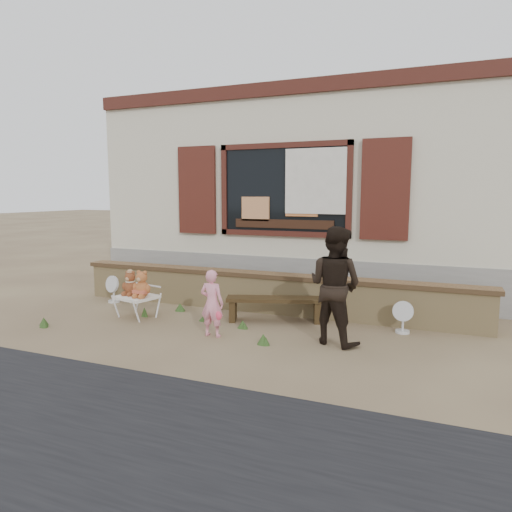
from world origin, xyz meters
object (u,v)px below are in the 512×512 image
at_px(child, 212,303).
at_px(folding_chair, 137,298).
at_px(teddy_bear_left, 131,283).
at_px(bench, 275,304).
at_px(teddy_bear_right, 142,283).
at_px(adult, 335,285).

bearing_deg(child, folding_chair, -14.61).
height_order(teddy_bear_left, child, child).
xyz_separation_m(bench, teddy_bear_right, (-2.00, -0.64, 0.29)).
distance_m(bench, adult, 1.36).
xyz_separation_m(teddy_bear_right, child, (1.44, -0.38, -0.10)).
height_order(teddy_bear_left, teddy_bear_right, teddy_bear_right).
xyz_separation_m(teddy_bear_left, teddy_bear_right, (0.27, -0.06, 0.02)).
height_order(bench, child, child).
bearing_deg(teddy_bear_left, child, -1.28).
distance_m(folding_chair, teddy_bear_right, 0.29).
xyz_separation_m(folding_chair, teddy_bear_left, (-0.14, 0.03, 0.23)).
xyz_separation_m(folding_chair, teddy_bear_right, (0.14, -0.03, 0.25)).
bearing_deg(bench, folding_chair, 177.65).
bearing_deg(child, bench, -118.72).
bearing_deg(bench, teddy_bear_left, 175.98).
height_order(folding_chair, adult, adult).
bearing_deg(teddy_bear_left, teddy_bear_right, -0.00).
distance_m(teddy_bear_left, adult, 3.36).
height_order(folding_chair, child, child).
distance_m(bench, teddy_bear_right, 2.12).
xyz_separation_m(bench, child, (-0.56, -1.02, 0.19)).
relative_size(teddy_bear_left, adult, 0.26).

